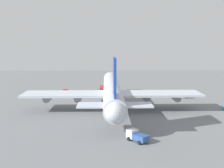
{
  "coord_description": "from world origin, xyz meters",
  "views": [
    {
      "loc": [
        -88.95,
        2.2,
        21.49
      ],
      "look_at": [
        0.0,
        0.0,
        8.3
      ],
      "focal_mm": 42.71,
      "sensor_mm": 36.0,
      "label": 1
    }
  ],
  "objects_px": {
    "safety_cone_nose": "(119,92)",
    "pushback_tractor": "(66,93)",
    "fuel_truck": "(187,95)",
    "maintenance_van": "(137,136)",
    "cargo_airplane": "(112,90)",
    "catering_truck": "(104,87)"
  },
  "relations": [
    {
      "from": "fuel_truck",
      "to": "maintenance_van",
      "type": "xyz_separation_m",
      "value": [
        -48.76,
        26.44,
        0.08
      ]
    },
    {
      "from": "maintenance_van",
      "to": "safety_cone_nose",
      "type": "xyz_separation_m",
      "value": [
        61.68,
        1.04,
        -0.83
      ]
    },
    {
      "from": "pushback_tractor",
      "to": "maintenance_van",
      "type": "bearing_deg",
      "value": -156.47
    },
    {
      "from": "maintenance_van",
      "to": "safety_cone_nose",
      "type": "distance_m",
      "value": 61.7
    },
    {
      "from": "fuel_truck",
      "to": "safety_cone_nose",
      "type": "relative_size",
      "value": 5.75
    },
    {
      "from": "maintenance_van",
      "to": "catering_truck",
      "type": "bearing_deg",
      "value": 6.55
    },
    {
      "from": "pushback_tractor",
      "to": "maintenance_van",
      "type": "distance_m",
      "value": 59.22
    },
    {
      "from": "cargo_airplane",
      "to": "pushback_tractor",
      "type": "distance_m",
      "value": 30.2
    },
    {
      "from": "catering_truck",
      "to": "safety_cone_nose",
      "type": "distance_m",
      "value": 10.06
    },
    {
      "from": "cargo_airplane",
      "to": "pushback_tractor",
      "type": "height_order",
      "value": "cargo_airplane"
    },
    {
      "from": "cargo_airplane",
      "to": "safety_cone_nose",
      "type": "bearing_deg",
      "value": -7.01
    },
    {
      "from": "pushback_tractor",
      "to": "cargo_airplane",
      "type": "bearing_deg",
      "value": -140.73
    },
    {
      "from": "cargo_airplane",
      "to": "safety_cone_nose",
      "type": "distance_m",
      "value": 31.24
    },
    {
      "from": "cargo_airplane",
      "to": "fuel_truck",
      "type": "relative_size",
      "value": 15.49
    },
    {
      "from": "cargo_airplane",
      "to": "fuel_truck",
      "type": "distance_m",
      "value": 36.17
    },
    {
      "from": "cargo_airplane",
      "to": "catering_truck",
      "type": "bearing_deg",
      "value": 4.76
    },
    {
      "from": "fuel_truck",
      "to": "safety_cone_nose",
      "type": "xyz_separation_m",
      "value": [
        12.92,
        27.48,
        -0.76
      ]
    },
    {
      "from": "safety_cone_nose",
      "to": "pushback_tractor",
      "type": "bearing_deg",
      "value": 108.1
    },
    {
      "from": "fuel_truck",
      "to": "pushback_tractor",
      "type": "xyz_separation_m",
      "value": [
        5.54,
        50.08,
        0.15
      ]
    },
    {
      "from": "pushback_tractor",
      "to": "safety_cone_nose",
      "type": "xyz_separation_m",
      "value": [
        7.39,
        -22.6,
        -0.9
      ]
    },
    {
      "from": "catering_truck",
      "to": "safety_cone_nose",
      "type": "xyz_separation_m",
      "value": [
        -7.29,
        -6.89,
        -0.75
      ]
    },
    {
      "from": "catering_truck",
      "to": "safety_cone_nose",
      "type": "bearing_deg",
      "value": -136.63
    }
  ]
}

